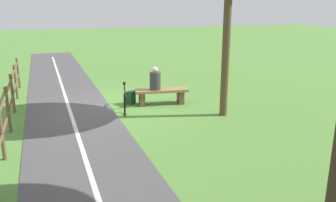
% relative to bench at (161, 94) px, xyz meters
% --- Properties ---
extents(ground_plane, '(80.00, 80.00, 0.00)m').
position_rel_bench_xyz_m(ground_plane, '(1.47, -0.19, -0.34)').
color(ground_plane, '#548438').
extents(paved_path, '(3.00, 36.03, 0.02)m').
position_rel_bench_xyz_m(paved_path, '(2.78, 3.81, -0.33)').
color(paved_path, '#4C494C').
rests_on(paved_path, ground_plane).
extents(path_centre_line, '(0.59, 32.00, 0.00)m').
position_rel_bench_xyz_m(path_centre_line, '(2.78, 3.81, -0.32)').
color(path_centre_line, silver).
rests_on(path_centre_line, paved_path).
extents(bench, '(1.73, 0.71, 0.49)m').
position_rel_bench_xyz_m(bench, '(0.00, 0.00, 0.00)').
color(bench, '#937047').
rests_on(bench, ground_plane).
extents(person_seated, '(0.40, 0.40, 0.73)m').
position_rel_bench_xyz_m(person_seated, '(0.20, -0.03, 0.46)').
color(person_seated, '#38383D').
rests_on(person_seated, bench).
extents(bicycle, '(0.40, 1.58, 0.83)m').
position_rel_bench_xyz_m(bicycle, '(1.26, 0.29, 0.01)').
color(bicycle, black).
rests_on(bicycle, ground_plane).
extents(backpack, '(0.34, 0.34, 0.42)m').
position_rel_bench_xyz_m(backpack, '(0.92, -0.35, -0.13)').
color(backpack, '#1E4C2D').
rests_on(backpack, ground_plane).
extents(fence_roadside, '(0.27, 13.66, 1.16)m').
position_rel_bench_xyz_m(fence_roadside, '(4.34, 2.84, 0.35)').
color(fence_roadside, brown).
rests_on(fence_roadside, ground_plane).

